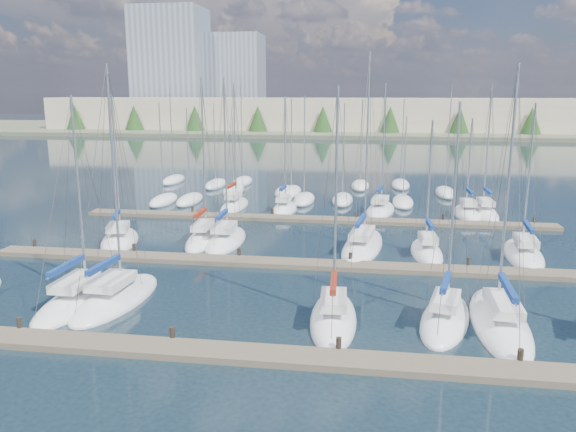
# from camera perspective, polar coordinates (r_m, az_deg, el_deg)

# --- Properties ---
(ground) EXTENTS (400.00, 400.00, 0.00)m
(ground) POSITION_cam_1_polar(r_m,az_deg,el_deg) (82.16, 4.70, 4.20)
(ground) COLOR #1A2A34
(ground) RESTS_ON ground
(dock_near) EXTENTS (44.00, 1.93, 1.10)m
(dock_near) POSITION_cam_1_polar(r_m,az_deg,el_deg) (26.47, -3.90, -13.85)
(dock_near) COLOR #6B5E4C
(dock_near) RESTS_ON ground
(dock_mid) EXTENTS (44.00, 1.93, 1.10)m
(dock_mid) POSITION_cam_1_polar(r_m,az_deg,el_deg) (39.30, 0.43, -4.85)
(dock_mid) COLOR #6B5E4C
(dock_mid) RESTS_ON ground
(dock_far) EXTENTS (44.00, 1.93, 1.10)m
(dock_far) POSITION_cam_1_polar(r_m,az_deg,el_deg) (52.73, 2.54, -0.33)
(dock_far) COLOR #6B5E4C
(dock_far) RESTS_ON ground
(sailboat_l) EXTENTS (2.52, 6.87, 10.64)m
(sailboat_l) POSITION_cam_1_polar(r_m,az_deg,el_deg) (43.18, 13.90, -3.58)
(sailboat_l) COLOR white
(sailboat_l) RESTS_ON ground
(sailboat_i) EXTENTS (2.85, 8.51, 13.74)m
(sailboat_i) POSITION_cam_1_polar(r_m,az_deg,el_deg) (46.37, -8.50, -2.21)
(sailboat_i) COLOR white
(sailboat_i) RESTS_ON ground
(sailboat_h) EXTENTS (4.75, 7.82, 12.47)m
(sailboat_h) POSITION_cam_1_polar(r_m,az_deg,el_deg) (47.24, -16.72, -2.36)
(sailboat_h) COLOR white
(sailboat_h) RESTS_ON ground
(sailboat_d) EXTENTS (2.77, 7.94, 12.95)m
(sailboat_d) POSITION_cam_1_polar(r_m,az_deg,el_deg) (30.24, 4.63, -10.31)
(sailboat_d) COLOR white
(sailboat_d) RESTS_ON ground
(sailboat_n) EXTENTS (2.52, 7.47, 13.48)m
(sailboat_n) POSITION_cam_1_polar(r_m,az_deg,el_deg) (58.91, -5.45, 1.05)
(sailboat_n) COLOR white
(sailboat_n) RESTS_ON ground
(sailboat_q) EXTENTS (2.48, 6.79, 10.16)m
(sailboat_q) POSITION_cam_1_polar(r_m,az_deg,el_deg) (57.76, 17.71, 0.24)
(sailboat_q) COLOR white
(sailboat_q) RESTS_ON ground
(sailboat_r) EXTENTS (2.45, 8.14, 13.35)m
(sailboat_r) POSITION_cam_1_polar(r_m,az_deg,el_deg) (58.66, 19.29, 0.33)
(sailboat_r) COLOR white
(sailboat_r) RESTS_ON ground
(sailboat_j) EXTENTS (3.13, 8.29, 13.77)m
(sailboat_j) POSITION_cam_1_polar(r_m,az_deg,el_deg) (45.55, -6.35, -2.44)
(sailboat_j) COLOR white
(sailboat_j) RESTS_ON ground
(sailboat_f) EXTENTS (3.19, 10.04, 13.99)m
(sailboat_f) POSITION_cam_1_polar(r_m,az_deg,el_deg) (31.68, 20.70, -10.04)
(sailboat_f) COLOR white
(sailboat_f) RESTS_ON ground
(sailboat_k) EXTENTS (4.15, 10.69, 15.48)m
(sailboat_k) POSITION_cam_1_polar(r_m,az_deg,el_deg) (43.92, 7.58, -3.04)
(sailboat_k) COLOR white
(sailboat_k) RESTS_ON ground
(sailboat_p) EXTENTS (3.83, 8.19, 13.42)m
(sailboat_p) POSITION_cam_1_polar(r_m,az_deg,el_deg) (57.35, 9.35, 0.60)
(sailboat_p) COLOR white
(sailboat_p) RESTS_ON ground
(sailboat_c) EXTENTS (3.76, 8.72, 14.12)m
(sailboat_c) POSITION_cam_1_polar(r_m,az_deg,el_deg) (34.39, -17.07, -7.98)
(sailboat_c) COLOR white
(sailboat_c) RESTS_ON ground
(sailboat_o) EXTENTS (2.51, 6.38, 12.14)m
(sailboat_o) POSITION_cam_1_polar(r_m,az_deg,el_deg) (57.01, -0.36, 0.71)
(sailboat_o) COLOR white
(sailboat_o) RESTS_ON ground
(sailboat_m) EXTENTS (3.41, 8.68, 11.86)m
(sailboat_m) POSITION_cam_1_polar(r_m,az_deg,el_deg) (44.84, 22.80, -3.62)
(sailboat_m) COLOR white
(sailboat_m) RESTS_ON ground
(sailboat_e) EXTENTS (4.07, 7.89, 12.17)m
(sailboat_e) POSITION_cam_1_polar(r_m,az_deg,el_deg) (31.19, 15.66, -10.02)
(sailboat_e) COLOR white
(sailboat_e) RESTS_ON ground
(sailboat_b) EXTENTS (2.97, 9.13, 12.47)m
(sailboat_b) POSITION_cam_1_polar(r_m,az_deg,el_deg) (34.97, -20.33, -7.88)
(sailboat_b) COLOR white
(sailboat_b) RESTS_ON ground
(distant_boats) EXTENTS (36.93, 20.75, 13.30)m
(distant_boats) POSITION_cam_1_polar(r_m,az_deg,el_deg) (66.61, 0.04, 2.53)
(distant_boats) COLOR #9EA0A5
(distant_boats) RESTS_ON ground
(shoreline) EXTENTS (400.00, 60.00, 38.00)m
(shoreline) POSITION_cam_1_polar(r_m,az_deg,el_deg) (171.95, 2.27, 11.08)
(shoreline) COLOR #666B51
(shoreline) RESTS_ON ground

